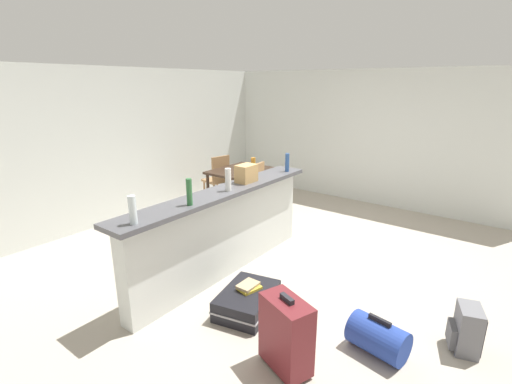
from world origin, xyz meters
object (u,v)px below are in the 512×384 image
bottle_amber (253,168)px  dining_table (240,174)px  bottle_white (228,180)px  suitcase_flat_black (247,300)px  duffel_bag_blue (378,337)px  suitcase_upright_maroon (286,334)px  dining_chair_far_side (218,177)px  book_stack (249,287)px  bottle_green (189,192)px  grocery_bag (246,173)px  dining_chair_near_partition (263,188)px  bottle_clear (133,210)px  bottle_blue (287,162)px  backpack_grey (466,330)px

bottle_amber → dining_table: (1.31, 1.31, -0.54)m
bottle_white → suitcase_flat_black: 1.34m
bottle_amber → bottle_white: bearing=-168.3°
duffel_bag_blue → suitcase_upright_maroon: bearing=139.9°
dining_chair_far_side → book_stack: size_ratio=3.70×
bottle_green → grocery_bag: (1.05, 0.10, -0.03)m
bottle_green → dining_chair_far_side: 3.36m
bottle_white → bottle_green: bearing=-177.7°
bottle_green → bottle_white: bottle_green is taller
bottle_white → suitcase_upright_maroon: bearing=-123.5°
dining_chair_far_side → book_stack: bearing=-132.3°
grocery_bag → suitcase_upright_maroon: (-1.35, -1.47, -0.83)m
dining_chair_near_partition → suitcase_flat_black: bearing=-147.2°
bottle_clear → suitcase_flat_black: bottle_clear is taller
bottle_clear → grocery_bag: bottle_clear is taller
dining_chair_near_partition → duffel_bag_blue: 3.54m
bottle_clear → dining_chair_near_partition: (3.15, 0.88, -0.67)m
dining_table → dining_chair_far_side: size_ratio=1.18×
bottle_amber → bottle_blue: 0.59m
bottle_amber → bottle_green: bearing=-172.9°
duffel_bag_blue → bottle_amber: bearing=65.7°
grocery_bag → bottle_amber: bearing=14.8°
bottle_blue → suitcase_upright_maroon: size_ratio=0.38×
dining_table → duffel_bag_blue: bearing=-123.6°
dining_chair_near_partition → dining_table: bearing=81.3°
dining_chair_far_side → book_stack: dining_chair_far_side is taller
dining_chair_near_partition → book_stack: 2.76m
dining_table → bottle_clear: bearing=-155.7°
bottle_clear → grocery_bag: size_ratio=1.00×
duffel_bag_blue → book_stack: duffel_bag_blue is taller
bottle_amber → grocery_bag: (-0.22, -0.06, -0.02)m
bottle_blue → book_stack: bottle_blue is taller
duffel_bag_blue → backpack_grey: backpack_grey is taller
suitcase_flat_black → backpack_grey: (0.68, -1.87, 0.09)m
bottle_green → grocery_bag: size_ratio=1.06×
dining_chair_far_side → bottle_blue: bearing=-110.2°
bottle_clear → suitcase_upright_maroon: 1.66m
duffel_bag_blue → backpack_grey: (0.49, -0.60, 0.05)m
suitcase_flat_black → book_stack: size_ratio=3.50×
book_stack → bottle_amber: bearing=35.3°
bottle_blue → dining_chair_far_side: bearing=69.8°
bottle_clear → duffel_bag_blue: (0.99, -1.91, -1.03)m
backpack_grey → book_stack: size_ratio=1.67×
backpack_grey → book_stack: 1.99m
suitcase_upright_maroon → bottle_blue: bearing=32.5°
suitcase_upright_maroon → book_stack: suitcase_upright_maroon is taller
dining_chair_far_side → duffel_bag_blue: dining_chair_far_side is taller
dining_table → bottle_white: bearing=-143.6°
grocery_bag → book_stack: size_ratio=1.03×
duffel_bag_blue → dining_table: bearing=56.4°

